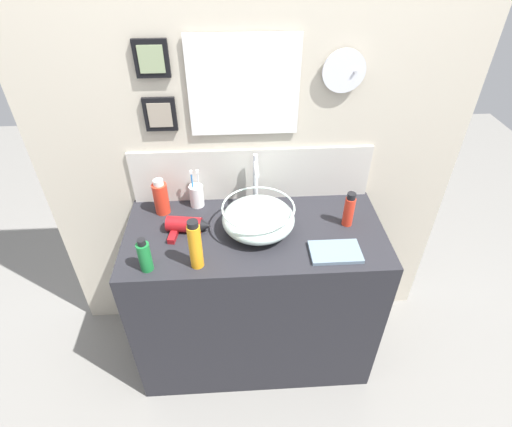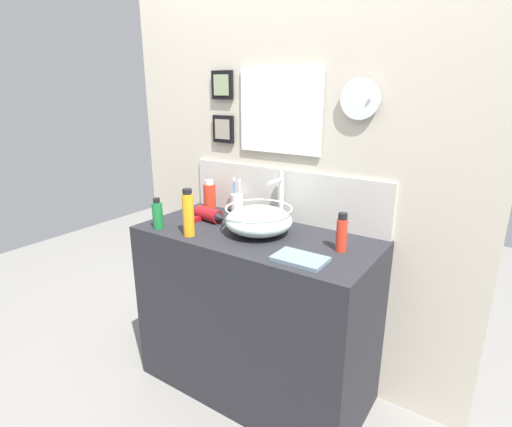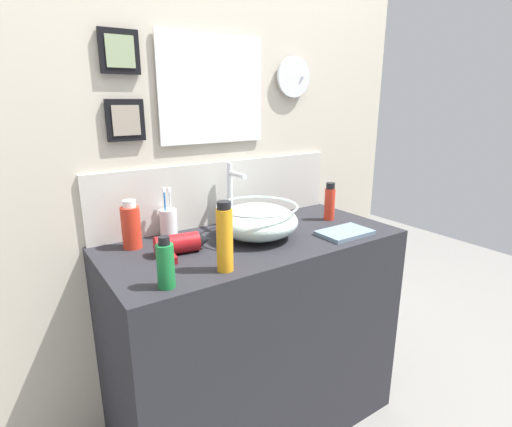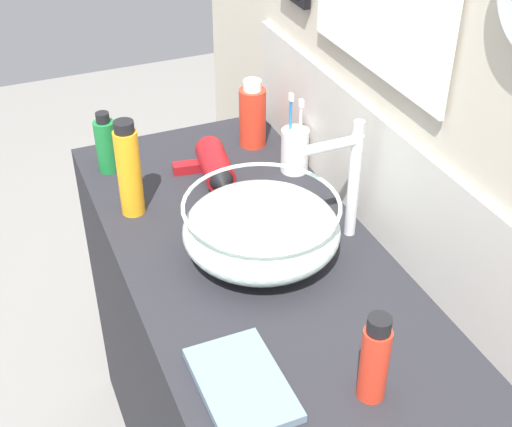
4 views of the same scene
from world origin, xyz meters
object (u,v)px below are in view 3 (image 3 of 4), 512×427
Objects in this scene: toothbrush_cup at (168,222)px; lotion_bottle at (330,202)px; glass_bowl_sink at (257,221)px; shampoo_bottle at (131,226)px; soap_dispenser at (166,264)px; hand_towel at (345,233)px; faucet at (232,190)px; spray_bottle at (225,238)px; hair_drier at (181,244)px.

toothbrush_cup is 0.70m from lotion_bottle.
shampoo_bottle is at bearing 159.66° from glass_bowl_sink.
shampoo_bottle reaches higher than lotion_bottle.
soap_dispenser reaches higher than hand_towel.
faucet is 0.29m from toothbrush_cup.
toothbrush_cup is at bearing 67.06° from soap_dispenser.
shampoo_bottle is at bearing 116.46° from spray_bottle.
soap_dispenser is (-0.14, -0.22, 0.04)m from hair_drier.
spray_bottle is (0.20, 0.01, 0.04)m from soap_dispenser.
hand_towel is at bearing -116.63° from lotion_bottle.
hair_drier is at bearing 177.54° from glass_bowl_sink.
soap_dispenser is 0.73× the size of hand_towel.
toothbrush_cup is 1.12× the size of shampoo_bottle.
hair_drier is 1.02× the size of toothbrush_cup.
faucet is 1.19× the size of spray_bottle.
lotion_bottle reaches higher than hand_towel.
spray_bottle reaches higher than hair_drier.
hair_drier is (-0.31, -0.18, -0.12)m from faucet.
soap_dispenser is 0.76m from hand_towel.
spray_bottle is at bearing -63.54° from shampoo_bottle.
lotion_bottle reaches higher than glass_bowl_sink.
spray_bottle is at bearing -142.10° from glass_bowl_sink.
toothbrush_cup reaches higher than hair_drier.
hand_towel is at bearing -32.36° from toothbrush_cup.
soap_dispenser is (-0.85, -0.23, -0.01)m from lotion_bottle.
shampoo_bottle is 0.84× the size of hand_towel.
faucet is 0.47m from spray_bottle.
glass_bowl_sink is 0.31m from hair_drier.
hair_drier is at bearing -49.93° from shampoo_bottle.
soap_dispenser is 0.68× the size of spray_bottle.
hand_towel is (0.56, 0.03, -0.10)m from spray_bottle.
faucet is at bearing 90.00° from glass_bowl_sink.
toothbrush_cup is at bearing 143.56° from glass_bowl_sink.
spray_bottle reaches higher than lotion_bottle.
hair_drier is at bearing -150.41° from faucet.
shampoo_bottle is at bearing -176.27° from faucet.
toothbrush_cup is (-0.28, 0.20, -0.01)m from glass_bowl_sink.
toothbrush_cup is (0.03, 0.19, 0.02)m from hair_drier.
hand_towel is at bearing 3.38° from spray_bottle.
toothbrush_cup is 0.41m from spray_bottle.
hand_towel is (0.74, -0.33, -0.07)m from shampoo_bottle.
toothbrush_cup reaches higher than glass_bowl_sink.
toothbrush_cup is at bearing 80.34° from hair_drier.
soap_dispenser is at bearing -112.94° from toothbrush_cup.
lotion_bottle is at bearing 18.52° from spray_bottle.
lotion_bottle is 0.88m from soap_dispenser.
faucet is 1.31× the size of hair_drier.
lotion_bottle is at bearing -9.53° from shampoo_bottle.
faucet is 0.44m from lotion_bottle.
shampoo_bottle is (-0.18, 0.36, -0.03)m from spray_bottle.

